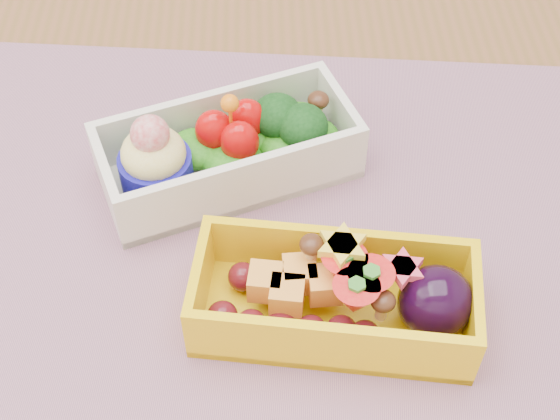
{
  "coord_description": "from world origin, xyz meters",
  "views": [
    {
      "loc": [
        0.0,
        -0.39,
        1.21
      ],
      "look_at": [
        0.01,
        -0.03,
        0.79
      ],
      "focal_mm": 50.98,
      "sensor_mm": 36.0,
      "label": 1
    }
  ],
  "objects_px": {
    "placemat": "(270,250)",
    "bento_white": "(227,150)",
    "table": "(265,286)",
    "bento_yellow": "(341,297)"
  },
  "relations": [
    {
      "from": "placemat",
      "to": "bento_white",
      "type": "relative_size",
      "value": 2.73
    },
    {
      "from": "placemat",
      "to": "bento_white",
      "type": "height_order",
      "value": "bento_white"
    },
    {
      "from": "table",
      "to": "bento_white",
      "type": "bearing_deg",
      "value": 126.44
    },
    {
      "from": "bento_white",
      "to": "bento_yellow",
      "type": "xyz_separation_m",
      "value": [
        0.08,
        -0.13,
        -0.0
      ]
    },
    {
      "from": "table",
      "to": "bento_yellow",
      "type": "distance_m",
      "value": 0.17
    },
    {
      "from": "placemat",
      "to": "bento_yellow",
      "type": "distance_m",
      "value": 0.08
    },
    {
      "from": "table",
      "to": "bento_white",
      "type": "xyz_separation_m",
      "value": [
        -0.03,
        0.04,
        0.13
      ]
    },
    {
      "from": "placemat",
      "to": "table",
      "type": "bearing_deg",
      "value": 96.64
    },
    {
      "from": "table",
      "to": "bento_yellow",
      "type": "xyz_separation_m",
      "value": [
        0.05,
        -0.1,
        0.13
      ]
    },
    {
      "from": "bento_white",
      "to": "bento_yellow",
      "type": "relative_size",
      "value": 1.09
    }
  ]
}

